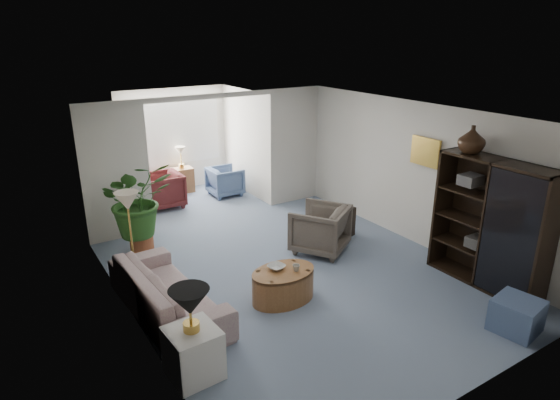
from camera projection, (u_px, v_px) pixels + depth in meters
floor at (301, 278)px, 7.41m from camera, size 6.00×6.00×0.00m
sunroom_floor at (196, 202)px, 10.66m from camera, size 2.60×2.60×0.00m
back_pier_left at (116, 173)px, 8.41m from camera, size 1.20×0.12×2.50m
back_pier_right at (294, 146)px, 10.33m from camera, size 1.20×0.12×2.50m
back_header at (211, 96)px, 8.96m from camera, size 2.60×0.12×0.10m
window_pane at (174, 132)px, 11.05m from camera, size 2.20×0.02×1.50m
window_blinds at (174, 132)px, 11.02m from camera, size 2.20×0.02×1.50m
framed_picture at (426, 152)px, 8.00m from camera, size 0.04×0.50×0.40m
sofa at (167, 291)px, 6.38m from camera, size 1.00×2.29×0.66m
end_table at (193, 353)px, 5.22m from camera, size 0.56×0.56×0.59m
table_lamp at (190, 302)px, 5.00m from camera, size 0.44×0.44×0.30m
floor_lamp at (127, 201)px, 7.02m from camera, size 0.36×0.36×0.28m
coffee_table at (283, 285)px, 6.75m from camera, size 1.16×1.16×0.45m
coffee_bowl at (276, 267)px, 6.71m from camera, size 0.29×0.29×0.06m
coffee_cup at (296, 268)px, 6.65m from camera, size 0.12×0.12×0.09m
wingback_chair at (320, 229)px, 8.19m from camera, size 1.21×1.21×0.81m
side_table_dark at (340, 222)px, 8.83m from camera, size 0.53×0.46×0.55m
entertainment_cabinet at (491, 224)px, 6.94m from camera, size 0.46×1.73×1.92m
cabinet_urn at (472, 139)px, 6.94m from camera, size 0.39×0.39×0.40m
ottoman at (517, 315)px, 6.05m from camera, size 0.62×0.62×0.43m
plant_pot at (142, 243)px, 8.22m from camera, size 0.40×0.40×0.32m
house_plant at (137, 199)px, 7.95m from camera, size 1.17×1.01×1.29m
sunroom_chair_blue at (225, 181)px, 11.02m from camera, size 0.74×0.72×0.66m
sunroom_chair_maroon at (162, 190)px, 10.24m from camera, size 0.84×0.82×0.75m
sunroom_table at (182, 180)px, 11.25m from camera, size 0.48×0.38×0.58m
shelf_clutter at (491, 225)px, 6.88m from camera, size 0.30×1.09×1.06m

